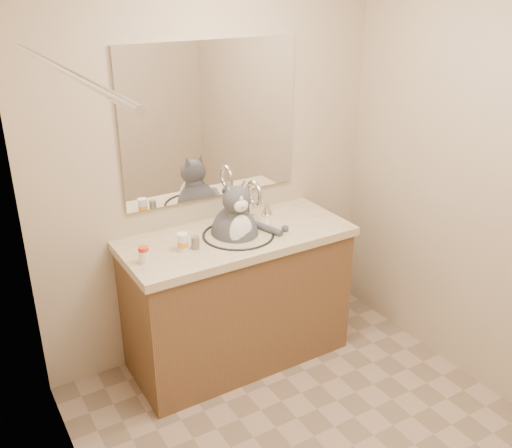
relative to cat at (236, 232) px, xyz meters
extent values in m
cube|color=tan|center=(0.00, 0.29, 0.34)|extent=(2.20, 0.01, 2.40)
cube|color=tan|center=(-1.10, -0.97, 0.34)|extent=(0.01, 2.50, 2.40)
cube|color=brown|center=(0.00, 0.00, -0.46)|extent=(1.30, 0.55, 0.80)
cube|color=beige|center=(0.00, 0.00, -0.04)|extent=(1.34, 0.59, 0.05)
torus|color=black|center=(0.00, -0.02, -0.01)|extent=(0.42, 0.42, 0.02)
ellipsoid|color=white|center=(0.00, -0.02, -0.09)|extent=(0.40, 0.40, 0.15)
cylinder|color=silver|center=(0.17, 0.15, 0.09)|extent=(0.03, 0.03, 0.18)
torus|color=silver|center=(0.17, 0.08, 0.18)|extent=(0.03, 0.16, 0.16)
cone|color=silver|center=(0.30, 0.15, 0.04)|extent=(0.06, 0.06, 0.08)
cube|color=white|center=(0.00, 0.27, 0.59)|extent=(1.10, 0.02, 0.90)
cube|color=beige|center=(-1.05, -0.87, 0.14)|extent=(0.01, 1.20, 1.90)
cylinder|color=silver|center=(-1.05, -0.87, 1.11)|extent=(0.02, 1.30, 0.02)
ellipsoid|color=#48484D|center=(0.00, 0.01, -0.03)|extent=(0.31, 0.33, 0.36)
ellipsoid|color=white|center=(-0.01, -0.08, 0.02)|extent=(0.16, 0.10, 0.23)
ellipsoid|color=#48484D|center=(-0.01, -0.03, 0.21)|extent=(0.18, 0.16, 0.16)
ellipsoid|color=white|center=(-0.01, -0.09, 0.19)|extent=(0.09, 0.05, 0.07)
sphere|color=#D88C8C|center=(-0.02, -0.12, 0.20)|extent=(0.02, 0.02, 0.02)
cone|color=#48484D|center=(-0.05, -0.01, 0.28)|extent=(0.08, 0.06, 0.08)
cone|color=#48484D|center=(0.04, -0.02, 0.28)|extent=(0.08, 0.06, 0.08)
cylinder|color=#48484D|center=(0.17, -0.05, 0.00)|extent=(0.11, 0.24, 0.04)
cylinder|color=white|center=(-0.58, -0.07, 0.02)|extent=(0.07, 0.07, 0.07)
cylinder|color=red|center=(-0.58, -0.07, 0.07)|extent=(0.07, 0.07, 0.02)
cylinder|color=white|center=(-0.35, -0.04, 0.03)|extent=(0.06, 0.06, 0.08)
cylinder|color=orange|center=(-0.35, -0.04, 0.03)|extent=(0.06, 0.06, 0.03)
cylinder|color=white|center=(-0.35, -0.04, 0.08)|extent=(0.07, 0.07, 0.02)
cylinder|color=slate|center=(-0.28, -0.06, 0.02)|extent=(0.05, 0.05, 0.07)
camera|label=1|loc=(-1.43, -2.62, 1.36)|focal=40.00mm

